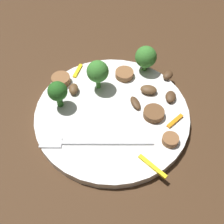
{
  "coord_description": "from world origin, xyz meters",
  "views": [
    {
      "loc": [
        0.01,
        0.3,
        0.41
      ],
      "look_at": [
        0.0,
        0.0,
        0.02
      ],
      "focal_mm": 46.22,
      "sensor_mm": 36.0,
      "label": 1
    }
  ],
  "objects_px": {
    "fork": "(88,143)",
    "pepper_strip_0": "(175,121)",
    "broccoli_floret_2": "(58,92)",
    "broccoli_floret_1": "(146,57)",
    "sausage_slice_0": "(154,113)",
    "sausage_slice_3": "(124,74)",
    "mushroom_2": "(149,90)",
    "sausage_slice_2": "(170,140)",
    "mushroom_5": "(171,97)",
    "pepper_strip_1": "(152,166)",
    "pepper_strip_2": "(78,71)",
    "mushroom_4": "(135,103)",
    "mushroom_3": "(99,67)",
    "mushroom_1": "(74,89)",
    "broccoli_floret_0": "(98,72)",
    "sausage_slice_1": "(61,80)",
    "mushroom_0": "(168,75)",
    "plate": "(112,115)"
  },
  "relations": [
    {
      "from": "fork",
      "to": "pepper_strip_0",
      "type": "xyz_separation_m",
      "value": [
        -0.14,
        -0.04,
        0.0
      ]
    },
    {
      "from": "broccoli_floret_2",
      "to": "broccoli_floret_1",
      "type": "bearing_deg",
      "value": -151.54
    },
    {
      "from": "sausage_slice_0",
      "to": "sausage_slice_3",
      "type": "bearing_deg",
      "value": -65.14
    },
    {
      "from": "mushroom_2",
      "to": "sausage_slice_3",
      "type": "bearing_deg",
      "value": -45.29
    },
    {
      "from": "sausage_slice_2",
      "to": "broccoli_floret_1",
      "type": "bearing_deg",
      "value": -81.65
    },
    {
      "from": "fork",
      "to": "pepper_strip_0",
      "type": "bearing_deg",
      "value": -163.48
    },
    {
      "from": "mushroom_5",
      "to": "pepper_strip_1",
      "type": "distance_m",
      "value": 0.14
    },
    {
      "from": "pepper_strip_2",
      "to": "mushroom_4",
      "type": "bearing_deg",
      "value": 140.72
    },
    {
      "from": "broccoli_floret_1",
      "to": "sausage_slice_0",
      "type": "height_order",
      "value": "broccoli_floret_1"
    },
    {
      "from": "mushroom_2",
      "to": "mushroom_3",
      "type": "bearing_deg",
      "value": -35.52
    },
    {
      "from": "sausage_slice_2",
      "to": "mushroom_1",
      "type": "distance_m",
      "value": 0.19
    },
    {
      "from": "mushroom_5",
      "to": "pepper_strip_1",
      "type": "xyz_separation_m",
      "value": [
        0.05,
        0.13,
        -0.0
      ]
    },
    {
      "from": "sausage_slice_0",
      "to": "broccoli_floret_0",
      "type": "bearing_deg",
      "value": -36.63
    },
    {
      "from": "sausage_slice_1",
      "to": "pepper_strip_0",
      "type": "relative_size",
      "value": 0.96
    },
    {
      "from": "mushroom_4",
      "to": "pepper_strip_1",
      "type": "distance_m",
      "value": 0.12
    },
    {
      "from": "broccoli_floret_0",
      "to": "mushroom_3",
      "type": "relative_size",
      "value": 1.93
    },
    {
      "from": "broccoli_floret_1",
      "to": "mushroom_0",
      "type": "relative_size",
      "value": 2.25
    },
    {
      "from": "pepper_strip_1",
      "to": "mushroom_4",
      "type": "bearing_deg",
      "value": -82.56
    },
    {
      "from": "mushroom_5",
      "to": "sausage_slice_1",
      "type": "bearing_deg",
      "value": -13.27
    },
    {
      "from": "pepper_strip_0",
      "to": "broccoli_floret_0",
      "type": "bearing_deg",
      "value": -33.1
    },
    {
      "from": "mushroom_2",
      "to": "broccoli_floret_0",
      "type": "bearing_deg",
      "value": -9.92
    },
    {
      "from": "broccoli_floret_0",
      "to": "sausage_slice_3",
      "type": "height_order",
      "value": "broccoli_floret_0"
    },
    {
      "from": "sausage_slice_3",
      "to": "mushroom_2",
      "type": "bearing_deg",
      "value": 134.71
    },
    {
      "from": "pepper_strip_1",
      "to": "pepper_strip_2",
      "type": "bearing_deg",
      "value": -59.84
    },
    {
      "from": "mushroom_3",
      "to": "pepper_strip_1",
      "type": "xyz_separation_m",
      "value": [
        -0.08,
        0.21,
        -0.0
      ]
    },
    {
      "from": "broccoli_floret_1",
      "to": "broccoli_floret_2",
      "type": "relative_size",
      "value": 0.98
    },
    {
      "from": "mushroom_0",
      "to": "pepper_strip_2",
      "type": "relative_size",
      "value": 0.65
    },
    {
      "from": "sausage_slice_1",
      "to": "mushroom_3",
      "type": "distance_m",
      "value": 0.08
    },
    {
      "from": "mushroom_5",
      "to": "mushroom_2",
      "type": "bearing_deg",
      "value": -24.24
    },
    {
      "from": "mushroom_1",
      "to": "mushroom_2",
      "type": "bearing_deg",
      "value": 177.62
    },
    {
      "from": "mushroom_1",
      "to": "pepper_strip_2",
      "type": "height_order",
      "value": "mushroom_1"
    },
    {
      "from": "mushroom_2",
      "to": "mushroom_5",
      "type": "distance_m",
      "value": 0.04
    },
    {
      "from": "sausage_slice_1",
      "to": "mushroom_0",
      "type": "xyz_separation_m",
      "value": [
        -0.2,
        -0.01,
        -0.0
      ]
    },
    {
      "from": "fork",
      "to": "sausage_slice_1",
      "type": "xyz_separation_m",
      "value": [
        0.05,
        -0.13,
        0.0
      ]
    },
    {
      "from": "broccoli_floret_2",
      "to": "mushroom_5",
      "type": "height_order",
      "value": "broccoli_floret_2"
    },
    {
      "from": "fork",
      "to": "sausage_slice_2",
      "type": "distance_m",
      "value": 0.13
    },
    {
      "from": "pepper_strip_2",
      "to": "sausage_slice_3",
      "type": "bearing_deg",
      "value": 170.1
    },
    {
      "from": "broccoli_floret_2",
      "to": "mushroom_5",
      "type": "bearing_deg",
      "value": -177.52
    },
    {
      "from": "sausage_slice_1",
      "to": "sausage_slice_3",
      "type": "height_order",
      "value": "sausage_slice_1"
    },
    {
      "from": "pepper_strip_0",
      "to": "sausage_slice_3",
      "type": "bearing_deg",
      "value": -54.27
    },
    {
      "from": "mushroom_2",
      "to": "plate",
      "type": "bearing_deg",
      "value": 32.9
    },
    {
      "from": "mushroom_1",
      "to": "pepper_strip_2",
      "type": "distance_m",
      "value": 0.05
    },
    {
      "from": "broccoli_floret_0",
      "to": "mushroom_1",
      "type": "xyz_separation_m",
      "value": [
        0.04,
        0.01,
        -0.03
      ]
    },
    {
      "from": "sausage_slice_1",
      "to": "mushroom_3",
      "type": "xyz_separation_m",
      "value": [
        -0.07,
        -0.03,
        -0.0
      ]
    },
    {
      "from": "fork",
      "to": "broccoli_floret_0",
      "type": "height_order",
      "value": "broccoli_floret_0"
    },
    {
      "from": "pepper_strip_2",
      "to": "broccoli_floret_1",
      "type": "bearing_deg",
      "value": -179.17
    },
    {
      "from": "sausage_slice_3",
      "to": "mushroom_5",
      "type": "relative_size",
      "value": 1.29
    },
    {
      "from": "fork",
      "to": "mushroom_3",
      "type": "distance_m",
      "value": 0.17
    },
    {
      "from": "broccoli_floret_2",
      "to": "mushroom_4",
      "type": "bearing_deg",
      "value": 178.77
    },
    {
      "from": "mushroom_4",
      "to": "sausage_slice_3",
      "type": "bearing_deg",
      "value": -77.64
    }
  ]
}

